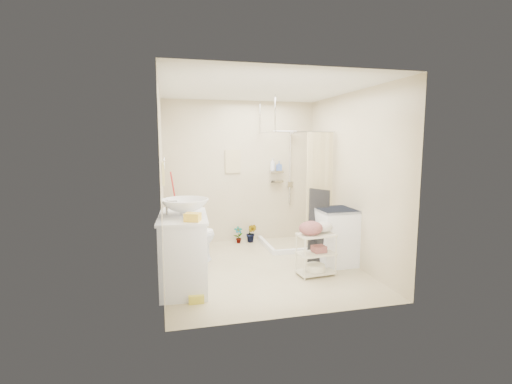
{
  "coord_description": "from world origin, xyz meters",
  "views": [
    {
      "loc": [
        -1.34,
        -5.14,
        1.85
      ],
      "look_at": [
        -0.03,
        0.25,
        1.1
      ],
      "focal_mm": 26.0,
      "sensor_mm": 36.0,
      "label": 1
    }
  ],
  "objects_px": {
    "vanity": "(184,252)",
    "washing_machine": "(335,236)",
    "toilet": "(188,235)",
    "laundry_rack": "(316,250)"
  },
  "relations": [
    {
      "from": "vanity",
      "to": "toilet",
      "type": "bearing_deg",
      "value": 86.93
    },
    {
      "from": "toilet",
      "to": "washing_machine",
      "type": "height_order",
      "value": "washing_machine"
    },
    {
      "from": "vanity",
      "to": "toilet",
      "type": "distance_m",
      "value": 1.09
    },
    {
      "from": "vanity",
      "to": "washing_machine",
      "type": "height_order",
      "value": "vanity"
    },
    {
      "from": "vanity",
      "to": "washing_machine",
      "type": "distance_m",
      "value": 2.34
    },
    {
      "from": "washing_machine",
      "to": "vanity",
      "type": "bearing_deg",
      "value": -171.43
    },
    {
      "from": "toilet",
      "to": "laundry_rack",
      "type": "bearing_deg",
      "value": -121.22
    },
    {
      "from": "vanity",
      "to": "washing_machine",
      "type": "bearing_deg",
      "value": 13.51
    },
    {
      "from": "vanity",
      "to": "toilet",
      "type": "xyz_separation_m",
      "value": [
        0.12,
        1.09,
        -0.05
      ]
    },
    {
      "from": "vanity",
      "to": "laundry_rack",
      "type": "distance_m",
      "value": 1.82
    }
  ]
}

